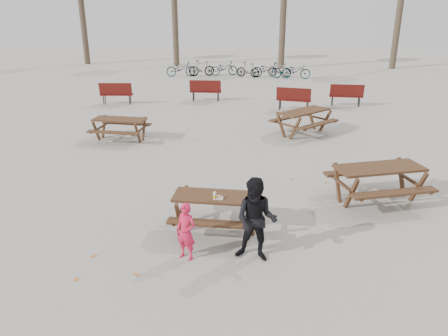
# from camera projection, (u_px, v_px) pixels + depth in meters

# --- Properties ---
(ground) EXTENTS (80.00, 80.00, 0.00)m
(ground) POSITION_uv_depth(u_px,v_px,m) (218.00, 229.00, 9.16)
(ground) COLOR gray
(ground) RESTS_ON ground
(main_picnic_table) EXTENTS (1.80, 1.45, 0.78)m
(main_picnic_table) POSITION_uv_depth(u_px,v_px,m) (217.00, 204.00, 8.95)
(main_picnic_table) COLOR #342013
(main_picnic_table) RESTS_ON ground
(food_tray) EXTENTS (0.18, 0.11, 0.03)m
(food_tray) POSITION_uv_depth(u_px,v_px,m) (219.00, 198.00, 8.73)
(food_tray) COLOR silver
(food_tray) RESTS_ON main_picnic_table
(bread_roll) EXTENTS (0.14, 0.06, 0.05)m
(bread_roll) POSITION_uv_depth(u_px,v_px,m) (219.00, 196.00, 8.71)
(bread_roll) COLOR tan
(bread_roll) RESTS_ON food_tray
(soda_bottle) EXTENTS (0.07, 0.07, 0.17)m
(soda_bottle) POSITION_uv_depth(u_px,v_px,m) (215.00, 196.00, 8.69)
(soda_bottle) COLOR silver
(soda_bottle) RESTS_ON main_picnic_table
(child) EXTENTS (0.47, 0.40, 1.10)m
(child) POSITION_uv_depth(u_px,v_px,m) (186.00, 232.00, 7.94)
(child) COLOR red
(child) RESTS_ON ground
(adult) EXTENTS (0.85, 0.70, 1.60)m
(adult) POSITION_uv_depth(u_px,v_px,m) (256.00, 220.00, 7.83)
(adult) COLOR black
(adult) RESTS_ON ground
(picnic_table_east) EXTENTS (2.49, 2.25, 0.88)m
(picnic_table_east) POSITION_uv_depth(u_px,v_px,m) (377.00, 184.00, 10.30)
(picnic_table_east) COLOR #342013
(picnic_table_east) RESTS_ON ground
(picnic_table_north) EXTENTS (1.85, 1.52, 0.77)m
(picnic_table_north) POSITION_uv_depth(u_px,v_px,m) (120.00, 130.00, 14.97)
(picnic_table_north) COLOR #342013
(picnic_table_north) RESTS_ON ground
(picnic_table_far) EXTENTS (2.53, 2.56, 0.86)m
(picnic_table_far) POSITION_uv_depth(u_px,v_px,m) (303.00, 122.00, 15.69)
(picnic_table_far) COLOR #342013
(picnic_table_far) RESTS_ON ground
(park_bench_row) EXTENTS (12.15, 2.07, 1.03)m
(park_bench_row) POSITION_uv_depth(u_px,v_px,m) (239.00, 94.00, 20.12)
(park_bench_row) COLOR #5B1612
(park_bench_row) RESTS_ON ground
(bicycle_row) EXTENTS (9.22, 1.94, 1.00)m
(bicycle_row) POSITION_uv_depth(u_px,v_px,m) (240.00, 69.00, 27.93)
(bicycle_row) COLOR black
(bicycle_row) RESTS_ON ground
(fallen_leaves) EXTENTS (11.00, 11.00, 0.01)m
(fallen_leaves) POSITION_uv_depth(u_px,v_px,m) (251.00, 184.00, 11.42)
(fallen_leaves) COLOR #BF6C2D
(fallen_leaves) RESTS_ON ground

